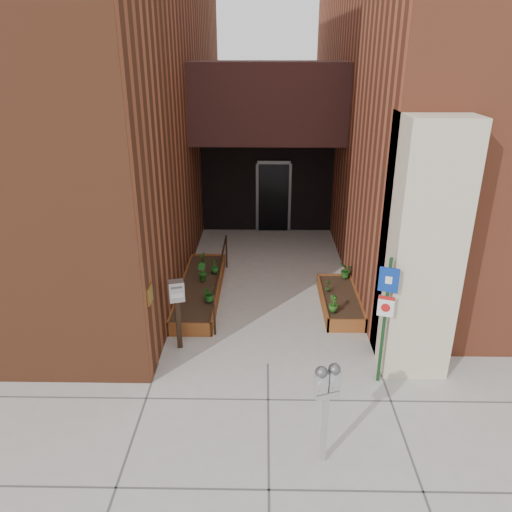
{
  "coord_description": "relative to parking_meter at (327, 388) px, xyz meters",
  "views": [
    {
      "loc": [
        -0.08,
        -7.6,
        5.31
      ],
      "look_at": [
        -0.24,
        1.8,
        1.38
      ],
      "focal_mm": 35.0,
      "sensor_mm": 36.0,
      "label": 1
    }
  ],
  "objects": [
    {
      "name": "handrail",
      "position": [
        -1.8,
        4.93,
        -0.48
      ],
      "size": [
        0.04,
        3.34,
        0.9
      ],
      "color": "black",
      "rests_on": "ground"
    },
    {
      "name": "parking_meter",
      "position": [
        0.0,
        0.0,
        0.0
      ],
      "size": [
        0.37,
        0.24,
        1.58
      ],
      "color": "#B3B3B6",
      "rests_on": "ground"
    },
    {
      "name": "architecture",
      "position": [
        -0.93,
        9.18,
        3.76
      ],
      "size": [
        20.0,
        14.6,
        10.0
      ],
      "color": "brown",
      "rests_on": "ground"
    },
    {
      "name": "shrub_right_a",
      "position": [
        0.6,
        3.74,
        -0.74
      ],
      "size": [
        0.28,
        0.28,
        0.36
      ],
      "primitive_type": "imported",
      "rotation": [
        0.0,
        0.0,
        0.79
      ],
      "color": "#265919",
      "rests_on": "planter_right"
    },
    {
      "name": "shrub_left_a",
      "position": [
        -2.0,
        4.16,
        -0.75
      ],
      "size": [
        0.44,
        0.44,
        0.35
      ],
      "primitive_type": "imported",
      "rotation": [
        0.0,
        0.0,
        0.95
      ],
      "color": "#1B5C1A",
      "rests_on": "planter_left"
    },
    {
      "name": "sign_post",
      "position": [
        1.15,
        1.83,
        0.19
      ],
      "size": [
        0.3,
        0.13,
        2.3
      ],
      "color": "#133518",
      "rests_on": "ground"
    },
    {
      "name": "shrub_left_c",
      "position": [
        -2.01,
        5.61,
        -0.75
      ],
      "size": [
        0.22,
        0.22,
        0.34
      ],
      "primitive_type": "imported",
      "rotation": [
        0.0,
        0.0,
        3.31
      ],
      "color": "#1A5D1C",
      "rests_on": "planter_left"
    },
    {
      "name": "shrub_left_b",
      "position": [
        -2.27,
        5.19,
        -0.72
      ],
      "size": [
        0.31,
        0.31,
        0.4
      ],
      "primitive_type": "imported",
      "rotation": [
        0.0,
        0.0,
        2.44
      ],
      "color": "#1C5D1A",
      "rests_on": "planter_left"
    },
    {
      "name": "payment_dropbox",
      "position": [
        -2.43,
        2.82,
        -0.22
      ],
      "size": [
        0.32,
        0.27,
        1.4
      ],
      "color": "black",
      "rests_on": "ground"
    },
    {
      "name": "planter_right",
      "position": [
        0.85,
        4.48,
        -1.09
      ],
      "size": [
        0.8,
        2.2,
        0.3
      ],
      "color": "brown",
      "rests_on": "ground"
    },
    {
      "name": "planter_left",
      "position": [
        -2.3,
        4.98,
        -1.09
      ],
      "size": [
        0.9,
        3.6,
        0.3
      ],
      "color": "brown",
      "rests_on": "ground"
    },
    {
      "name": "ground",
      "position": [
        -0.75,
        2.28,
        -1.22
      ],
      "size": [
        80.0,
        80.0,
        0.0
      ],
      "primitive_type": "plane",
      "color": "#9E9991",
      "rests_on": "ground"
    },
    {
      "name": "shrub_left_d",
      "position": [
        -2.34,
        5.99,
        -0.74
      ],
      "size": [
        0.22,
        0.22,
        0.37
      ],
      "primitive_type": "imported",
      "rotation": [
        0.0,
        0.0,
        4.89
      ],
      "color": "#1A5C1A",
      "rests_on": "planter_left"
    },
    {
      "name": "shrub_right_b",
      "position": [
        0.6,
        4.64,
        -0.78
      ],
      "size": [
        0.17,
        0.17,
        0.29
      ],
      "primitive_type": "imported",
      "rotation": [
        0.0,
        0.0,
        3.01
      ],
      "color": "#215016",
      "rests_on": "planter_right"
    },
    {
      "name": "shrub_right_c",
      "position": [
        1.1,
        5.38,
        -0.74
      ],
      "size": [
        0.34,
        0.34,
        0.37
      ],
      "primitive_type": "imported",
      "rotation": [
        0.0,
        0.0,
        4.72
      ],
      "color": "#205919",
      "rests_on": "planter_right"
    }
  ]
}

